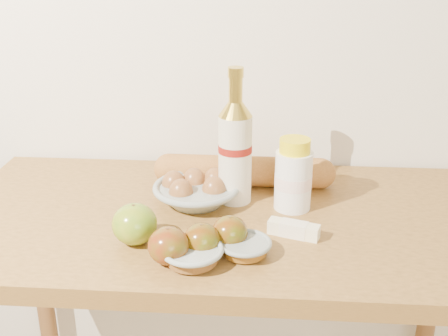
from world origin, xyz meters
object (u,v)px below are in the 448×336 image
at_px(table, 225,263).
at_px(bourbon_bottle, 235,149).
at_px(egg_bowl, 196,191).
at_px(cream_bottle, 293,177).
at_px(baguette, 244,171).

relative_size(table, bourbon_bottle, 3.93).
bearing_deg(egg_bowl, bourbon_bottle, 10.62).
bearing_deg(bourbon_bottle, table, -107.42).
bearing_deg(cream_bottle, bourbon_bottle, -168.38).
height_order(table, cream_bottle, cream_bottle).
height_order(bourbon_bottle, cream_bottle, bourbon_bottle).
distance_m(table, cream_bottle, 0.25).
xyz_separation_m(table, cream_bottle, (0.15, 0.04, 0.20)).
xyz_separation_m(cream_bottle, egg_bowl, (-0.21, 0.01, -0.05)).
distance_m(table, egg_bowl, 0.18).
bearing_deg(egg_bowl, baguette, 45.22).
height_order(table, bourbon_bottle, bourbon_bottle).
relative_size(table, egg_bowl, 5.00).
relative_size(cream_bottle, egg_bowl, 0.67).
bearing_deg(baguette, egg_bowl, -134.32).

